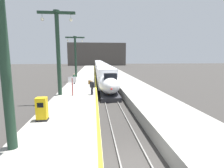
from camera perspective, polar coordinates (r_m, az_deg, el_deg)
ground_plane at (r=9.62m, az=7.68°, el=-25.01°), size 260.00×260.00×0.00m
platform_left at (r=32.91m, az=-9.45°, el=0.35°), size 4.80×110.00×1.05m
platform_right at (r=33.40m, az=4.56°, el=0.57°), size 4.80×110.00×1.05m
platform_left_safety_stripe at (r=32.78m, az=-5.49°, el=1.33°), size 0.20×107.80×0.01m
rail_main_left at (r=35.66m, az=-3.86°, el=0.35°), size 0.08×110.00×0.12m
rail_main_right at (r=35.74m, az=-1.46°, el=0.39°), size 0.08×110.00×0.12m
highspeed_train_main at (r=56.30m, az=-3.89°, el=5.45°), size 2.92×74.74×3.60m
station_column_near at (r=9.15m, az=-32.64°, el=15.97°), size 4.00×0.68×9.41m
station_column_mid at (r=20.42m, az=-17.37°, el=12.03°), size 4.00×0.68×9.24m
station_column_far at (r=38.37m, az=-11.95°, el=10.08°), size 4.00×0.68×8.60m
passenger_near_edge at (r=28.42m, az=-12.31°, el=2.01°), size 0.35×0.53×1.69m
passenger_mid_platform at (r=19.94m, az=-6.63°, el=-0.72°), size 0.49×0.39×1.69m
rolling_suitcase at (r=27.87m, az=-7.41°, el=0.58°), size 0.40×0.22×0.98m
ticket_machine_yellow at (r=12.81m, az=-22.07°, el=-7.91°), size 0.76×0.62×1.60m
departure_info_board at (r=19.80m, az=-12.94°, el=0.56°), size 0.90×0.10×2.12m
terminus_back_wall at (r=109.77m, az=-4.93°, el=9.74°), size 36.00×2.00×14.00m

